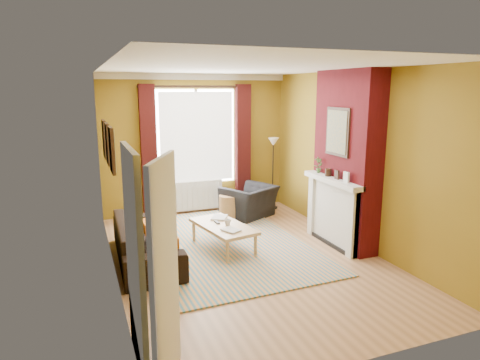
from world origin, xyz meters
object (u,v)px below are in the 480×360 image
(wicker_stool, at_px, (229,208))
(floor_lamp, at_px, (273,153))
(coffee_table, at_px, (223,227))
(armchair, at_px, (249,202))
(sofa, at_px, (146,240))

(wicker_stool, bearing_deg, floor_lamp, 22.25)
(coffee_table, xyz_separation_m, floor_lamp, (1.77, 1.92, 0.83))
(coffee_table, relative_size, floor_lamp, 0.88)
(wicker_stool, bearing_deg, armchair, 6.79)
(armchair, height_order, floor_lamp, floor_lamp)
(armchair, relative_size, wicker_stool, 1.95)
(coffee_table, relative_size, wicker_stool, 2.69)
(wicker_stool, distance_m, floor_lamp, 1.56)
(sofa, height_order, coffee_table, sofa)
(sofa, bearing_deg, wicker_stool, -50.04)
(coffee_table, xyz_separation_m, wicker_stool, (0.62, 1.45, -0.12))
(armchair, bearing_deg, sofa, 5.66)
(sofa, xyz_separation_m, wicker_stool, (1.82, 1.44, -0.06))
(sofa, relative_size, coffee_table, 1.59)
(coffee_table, distance_m, floor_lamp, 2.73)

